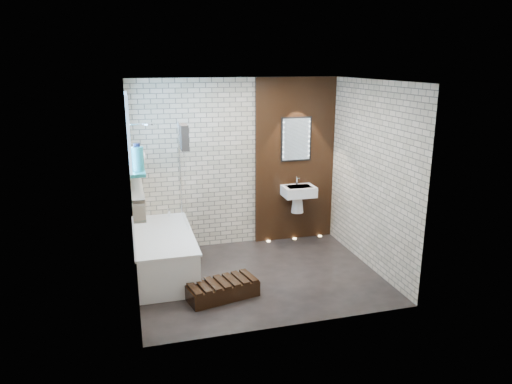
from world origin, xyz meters
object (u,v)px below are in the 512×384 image
object	(u,v)px
led_mirror	(296,139)
walnut_step	(222,290)
bath_screen	(183,174)
washbasin	(298,195)
bathtub	(164,253)

from	to	relation	value
led_mirror	walnut_step	size ratio (longest dim) A/B	0.81
bath_screen	washbasin	bearing A→B (deg)	5.78
bathtub	washbasin	size ratio (longest dim) A/B	3.00
washbasin	led_mirror	distance (m)	0.88
led_mirror	bathtub	bearing A→B (deg)	-160.22
led_mirror	walnut_step	world-z (taller)	led_mirror
bath_screen	bathtub	bearing A→B (deg)	-128.90
bath_screen	walnut_step	xyz separation A→B (m)	(0.27, -1.35, -1.18)
bath_screen	walnut_step	world-z (taller)	bath_screen
bath_screen	walnut_step	bearing A→B (deg)	-78.65
bathtub	led_mirror	distance (m)	2.68
bath_screen	washbasin	world-z (taller)	bath_screen
bathtub	washbasin	bearing A→B (deg)	16.01
washbasin	bath_screen	bearing A→B (deg)	-174.22
washbasin	walnut_step	size ratio (longest dim) A/B	0.67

